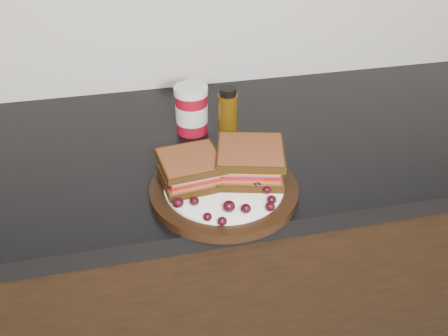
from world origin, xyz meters
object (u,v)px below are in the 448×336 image
(plate, at_px, (224,190))
(oil_bottle, at_px, (228,114))
(sandwich_left, at_px, (191,169))
(condiment_jar, at_px, (192,110))

(plate, height_order, oil_bottle, oil_bottle)
(sandwich_left, relative_size, oil_bottle, 0.92)
(plate, height_order, condiment_jar, condiment_jar)
(plate, distance_m, oil_bottle, 0.22)
(plate, relative_size, condiment_jar, 2.53)
(plate, xyz_separation_m, oil_bottle, (0.05, 0.20, 0.05))
(plate, bearing_deg, sandwich_left, 156.66)
(oil_bottle, bearing_deg, condiment_jar, 147.73)
(sandwich_left, height_order, oil_bottle, oil_bottle)
(plate, relative_size, oil_bottle, 2.31)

